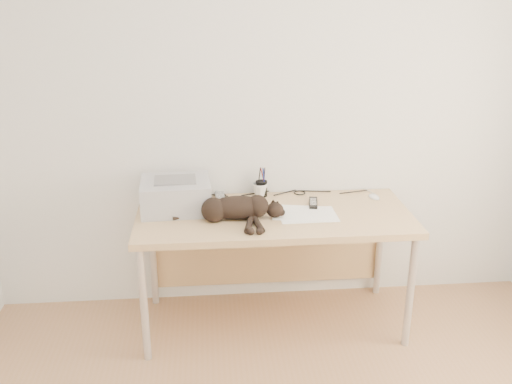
{
  "coord_description": "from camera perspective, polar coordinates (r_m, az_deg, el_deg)",
  "views": [
    {
      "loc": [
        -0.38,
        -1.65,
        2.03
      ],
      "look_at": [
        -0.11,
        1.34,
        0.9
      ],
      "focal_mm": 40.0,
      "sensor_mm": 36.0,
      "label": 1
    }
  ],
  "objects": [
    {
      "name": "mouse",
      "position": [
        3.63,
        11.73,
        -0.34
      ],
      "size": [
        0.08,
        0.11,
        0.03
      ],
      "primitive_type": "ellipsoid",
      "rotation": [
        0.0,
        0.0,
        0.27
      ],
      "color": "white",
      "rests_on": "desk"
    },
    {
      "name": "remote_black",
      "position": [
        3.47,
        5.75,
        -1.12
      ],
      "size": [
        0.08,
        0.18,
        0.02
      ],
      "primitive_type": "cube",
      "rotation": [
        0.0,
        0.0,
        -0.17
      ],
      "color": "black",
      "rests_on": "desk"
    },
    {
      "name": "papers",
      "position": [
        3.32,
        4.92,
        -2.2
      ],
      "size": [
        0.38,
        0.29,
        0.01
      ],
      "color": "white",
      "rests_on": "desk"
    },
    {
      "name": "wall_back",
      "position": [
        3.5,
        1.22,
        8.62
      ],
      "size": [
        3.5,
        0.0,
        3.5
      ],
      "primitive_type": "plane",
      "rotation": [
        1.57,
        0.0,
        0.0
      ],
      "color": "white",
      "rests_on": "floor"
    },
    {
      "name": "cat",
      "position": [
        3.22,
        -2.21,
        -1.73
      ],
      "size": [
        0.64,
        0.29,
        0.14
      ],
      "rotation": [
        0.0,
        0.0,
        0.01
      ],
      "color": "black",
      "rests_on": "desk"
    },
    {
      "name": "cable_tangle",
      "position": [
        3.61,
        1.24,
        -0.17
      ],
      "size": [
        1.36,
        0.08,
        0.01
      ],
      "primitive_type": null,
      "color": "black",
      "rests_on": "desk"
    },
    {
      "name": "remote_grey",
      "position": [
        3.53,
        -3.6,
        -0.6
      ],
      "size": [
        0.06,
        0.2,
        0.02
      ],
      "primitive_type": "cube",
      "rotation": [
        0.0,
        0.0,
        0.03
      ],
      "color": "slate",
      "rests_on": "desk"
    },
    {
      "name": "pen_cup",
      "position": [
        3.57,
        0.56,
        0.37
      ],
      "size": [
        0.07,
        0.07,
        0.18
      ],
      "color": "black",
      "rests_on": "desk"
    },
    {
      "name": "printer",
      "position": [
        3.39,
        -8.02,
        -0.27
      ],
      "size": [
        0.42,
        0.36,
        0.19
      ],
      "color": "#AEAEB3",
      "rests_on": "desk"
    },
    {
      "name": "desk",
      "position": [
        3.46,
        1.63,
        -3.64
      ],
      "size": [
        1.6,
        0.7,
        0.74
      ],
      "color": "#DAC080",
      "rests_on": "floor"
    },
    {
      "name": "mug",
      "position": [
        3.56,
        0.42,
        0.2
      ],
      "size": [
        0.13,
        0.13,
        0.09
      ],
      "primitive_type": "imported",
      "rotation": [
        0.0,
        0.0,
        0.73
      ],
      "color": "silver",
      "rests_on": "desk"
    }
  ]
}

